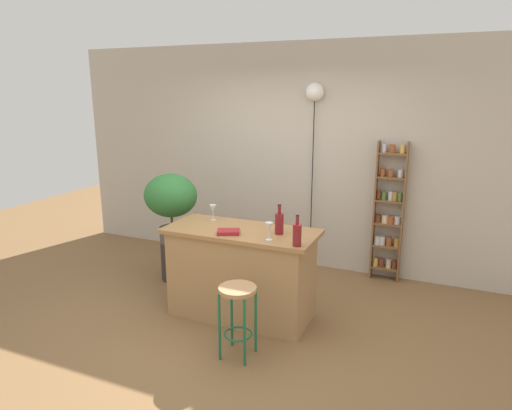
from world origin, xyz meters
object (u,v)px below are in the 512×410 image
object	(u,v)px
spice_shelf	(388,213)
plant_stool	(174,260)
potted_plant	(171,199)
pendant_globe_light	(315,95)
wine_glass_center	(269,228)
wine_glass_left	(213,209)
cookbook	(228,232)
bottle_spirits_clear	(279,223)
bottle_vinegar	(297,234)
bar_stool	(238,305)

from	to	relation	value
spice_shelf	plant_stool	world-z (taller)	spice_shelf
plant_stool	potted_plant	xyz separation A→B (m)	(0.00, -0.00, 0.76)
spice_shelf	pendant_globe_light	distance (m)	1.65
wine_glass_center	potted_plant	bearing A→B (deg)	155.46
wine_glass_left	cookbook	size ratio (longest dim) A/B	0.78
cookbook	bottle_spirits_clear	bearing A→B (deg)	-2.09
bottle_vinegar	wine_glass_center	world-z (taller)	bottle_vinegar
potted_plant	bottle_spirits_clear	world-z (taller)	potted_plant
bar_stool	plant_stool	world-z (taller)	bar_stool
wine_glass_left	pendant_globe_light	distance (m)	1.90
plant_stool	wine_glass_center	size ratio (longest dim) A/B	2.90
bottle_vinegar	wine_glass_left	bearing A→B (deg)	158.13
bottle_spirits_clear	wine_glass_left	distance (m)	0.81
spice_shelf	wine_glass_center	xyz separation A→B (m)	(-0.83, -1.70, 0.21)
bar_stool	spice_shelf	distance (m)	2.40
spice_shelf	bottle_vinegar	distance (m)	1.85
spice_shelf	potted_plant	size ratio (longest dim) A/B	2.04
plant_stool	bottle_spirits_clear	size ratio (longest dim) A/B	1.66
potted_plant	bottle_vinegar	distance (m)	1.93
bar_stool	cookbook	size ratio (longest dim) A/B	3.03
potted_plant	bottle_vinegar	xyz separation A→B (m)	(1.79, -0.74, 0.02)
pendant_globe_light	bottle_spirits_clear	bearing A→B (deg)	-84.88
wine_glass_center	bottle_vinegar	bearing A→B (deg)	-10.58
bar_stool	bottle_vinegar	size ratio (longest dim) A/B	2.25
plant_stool	potted_plant	distance (m)	0.76
plant_stool	wine_glass_left	distance (m)	1.12
bottle_spirits_clear	plant_stool	bearing A→B (deg)	162.41
bar_stool	pendant_globe_light	xyz separation A→B (m)	(-0.03, 2.22, 1.70)
wine_glass_left	cookbook	bearing A→B (deg)	-44.77
bottle_vinegar	wine_glass_center	xyz separation A→B (m)	(-0.28, 0.05, 0.01)
bar_stool	cookbook	distance (m)	0.76
bottle_vinegar	pendant_globe_light	bearing A→B (deg)	102.54
plant_stool	bar_stool	bearing A→B (deg)	-39.61
bottle_spirits_clear	pendant_globe_light	size ratio (longest dim) A/B	0.12
cookbook	plant_stool	bearing A→B (deg)	124.07
potted_plant	bottle_spirits_clear	distance (m)	1.60
bar_stool	wine_glass_left	size ratio (longest dim) A/B	3.87
spice_shelf	wine_glass_left	size ratio (longest dim) A/B	10.15
bar_stool	spice_shelf	xyz separation A→B (m)	(0.92, 2.19, 0.35)
spice_shelf	plant_stool	size ratio (longest dim) A/B	3.50
bottle_vinegar	wine_glass_left	size ratio (longest dim) A/B	1.72
potted_plant	cookbook	world-z (taller)	potted_plant
wine_glass_center	pendant_globe_light	xyz separation A→B (m)	(-0.11, 1.73, 1.15)
plant_stool	pendant_globe_light	world-z (taller)	pendant_globe_light
bar_stool	spice_shelf	size ratio (longest dim) A/B	0.38
bottle_vinegar	pendant_globe_light	world-z (taller)	pendant_globe_light
pendant_globe_light	plant_stool	bearing A→B (deg)	-143.10
spice_shelf	wine_glass_center	bearing A→B (deg)	-116.06
bottle_vinegar	wine_glass_center	distance (m)	0.29
plant_stool	wine_glass_center	bearing A→B (deg)	-24.54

